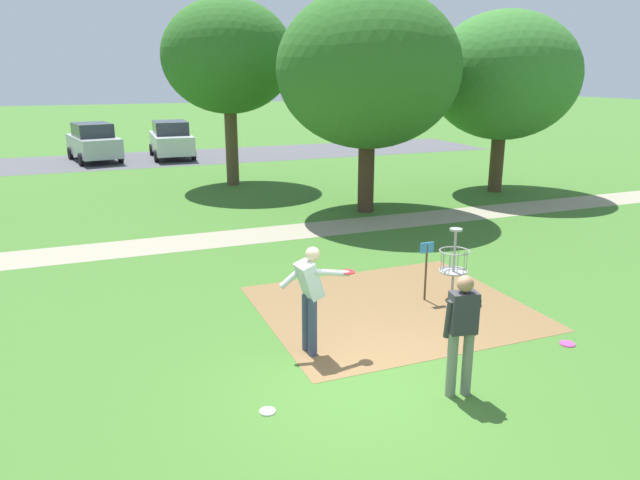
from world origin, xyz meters
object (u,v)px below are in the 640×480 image
Objects in this scene: player_foreground_watching at (310,293)px; frisbee_by_tee at (267,411)px; disc_golf_basket at (451,261)px; frisbee_mid_grass at (567,344)px; frisbee_near_basket at (453,333)px; parked_car_leftmost at (94,142)px; player_throwing at (462,329)px; tree_mid_center at (228,57)px; parked_car_center_left at (171,140)px; tree_near_right at (504,76)px; tree_mid_left at (368,70)px.

frisbee_by_tee is (-1.12, -1.38, -0.98)m from player_foreground_watching.
disc_golf_basket is 2.62m from frisbee_mid_grass.
player_foreground_watching is 2.66m from frisbee_near_basket.
frisbee_near_basket is at bearing -120.71° from disc_golf_basket.
parked_car_leftmost reaches higher than frisbee_near_basket.
player_throwing is at bearing -53.66° from player_foreground_watching.
player_foreground_watching is 0.38× the size of parked_car_leftmost.
tree_mid_center is (-1.05, 13.32, 3.99)m from disc_golf_basket.
tree_mid_center reaches higher than parked_car_center_left.
tree_near_right reaches higher than player_foreground_watching.
tree_near_right is at bearing 49.61° from frisbee_near_basket.
disc_golf_basket reaches higher than frisbee_mid_grass.
disc_golf_basket is 13.94m from tree_mid_center.
player_throwing reaches higher than frisbee_near_basket.
frisbee_near_basket is 0.06× the size of parked_car_center_left.
tree_mid_center reaches higher than disc_golf_basket.
frisbee_mid_grass is 13.57m from tree_near_right.
parked_car_center_left reaches higher than frisbee_by_tee.
player_throwing is 0.27× the size of tree_near_right.
tree_mid_center is 1.53× the size of parked_car_leftmost.
tree_mid_left reaches higher than parked_car_center_left.
tree_near_right reaches higher than frisbee_mid_grass.
disc_golf_basket is at bearing 104.59° from frisbee_mid_grass.
player_throwing is at bearing -121.65° from disc_golf_basket.
tree_near_right reaches higher than frisbee_near_basket.
tree_mid_center is at bearing 90.80° from frisbee_near_basket.
parked_car_leftmost reaches higher than disc_golf_basket.
tree_mid_center is 10.64m from parked_car_leftmost.
tree_mid_left is at bearing 57.91° from frisbee_by_tee.
player_foreground_watching is 6.94× the size of frisbee_near_basket.
disc_golf_basket is 1.80m from frisbee_near_basket.
player_throwing is 24.87m from parked_car_center_left.
parked_car_leftmost reaches higher than frisbee_by_tee.
frisbee_mid_grass is 10.66m from tree_mid_left.
tree_near_right is at bearing 41.54° from player_foreground_watching.
frisbee_near_basket is (1.06, 1.66, -0.96)m from player_throwing.
player_throwing is (-1.90, -3.07, 0.21)m from disc_golf_basket.
parked_car_leftmost is at bearing 104.94° from disc_golf_basket.
parked_car_leftmost is at bearing 104.91° from frisbee_mid_grass.
parked_car_leftmost is at bearing 119.07° from tree_mid_center.
disc_golf_basket is 5.16m from frisbee_by_tee.
frisbee_by_tee is at bearing -129.03° from player_foreground_watching.
player_throwing reaches higher than frisbee_by_tee.
tree_mid_left is (6.16, 9.82, 4.27)m from frisbee_by_tee.
frisbee_by_tee is at bearing -137.44° from tree_near_right.
tree_mid_center reaches higher than frisbee_by_tee.
frisbee_near_basket is at bearing -89.20° from tree_mid_center.
tree_mid_left is (2.57, 8.69, 4.27)m from frisbee_near_basket.
frisbee_near_basket is at bearing -106.47° from tree_mid_left.
parked_car_center_left is at bearing 93.31° from frisbee_near_basket.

